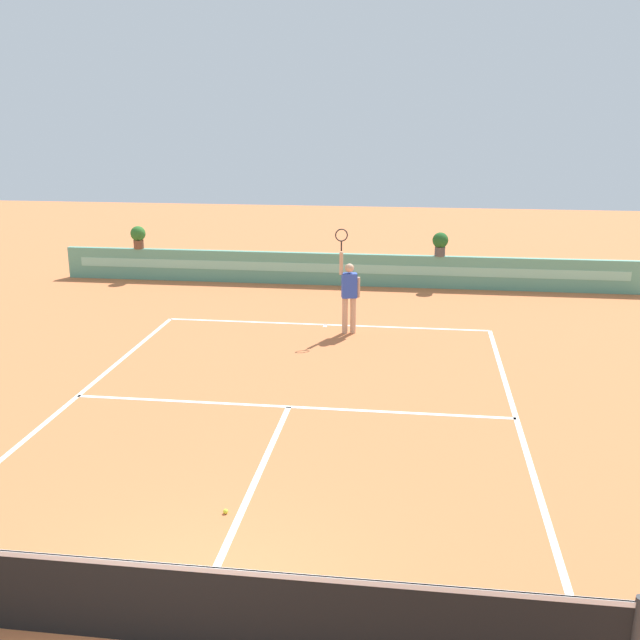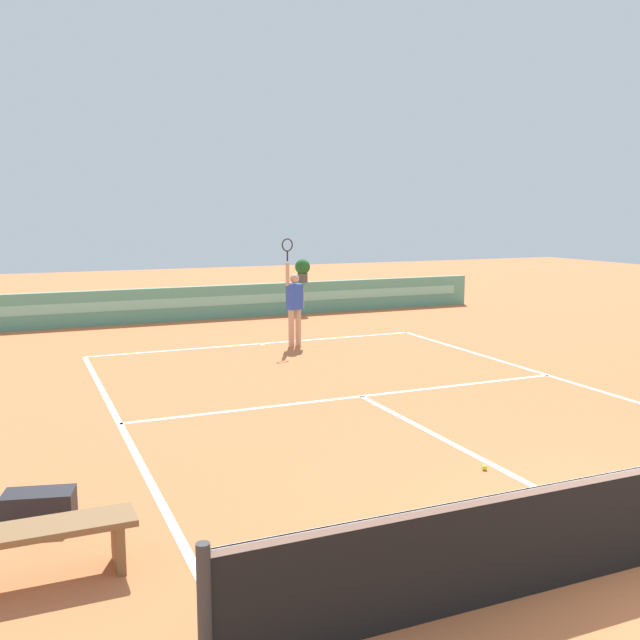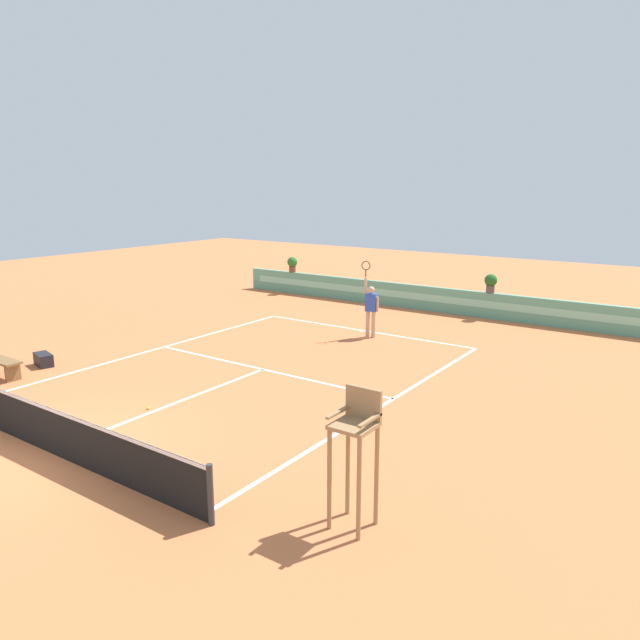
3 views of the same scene
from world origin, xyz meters
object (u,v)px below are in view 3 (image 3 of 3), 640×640
Objects in this scene: tennis_player at (371,307)px; potted_plant_far_left at (292,263)px; potted_plant_right at (491,282)px; gear_bag at (43,360)px; tennis_ball_near_baseline at (148,408)px; umpire_chair at (356,442)px.

tennis_player is 3.57× the size of potted_plant_far_left.
tennis_player reaches higher than potted_plant_far_left.
gear_bag is at bearing -121.95° from potted_plant_right.
tennis_player is (6.01, 8.16, 0.87)m from gear_bag.
gear_bag is 13.42m from potted_plant_far_left.
potted_plant_right is (8.29, 13.30, 1.23)m from gear_bag.
potted_plant_right is at bearing 58.05° from gear_bag.
gear_bag is 15.72m from potted_plant_right.
potted_plant_far_left is (-1.25, 13.30, 1.23)m from gear_bag.
tennis_player reaches higher than potted_plant_right.
potted_plant_far_left and potted_plant_right have the same top height.
potted_plant_right reaches higher than tennis_ball_near_baseline.
potted_plant_right is (3.14, 13.82, 1.38)m from tennis_ball_near_baseline.
potted_plant_far_left is at bearing 95.37° from gear_bag.
umpire_chair reaches higher than tennis_ball_near_baseline.
potted_plant_far_left is 1.00× the size of potted_plant_right.
umpire_chair is 31.47× the size of tennis_ball_near_baseline.
umpire_chair is at bearing -49.76° from potted_plant_far_left.
potted_plant_far_left is at bearing 144.69° from tennis_player.
tennis_player is at bearing 119.03° from umpire_chair.
potted_plant_far_left reaches higher than gear_bag.
potted_plant_far_left is at bearing 114.89° from tennis_ball_near_baseline.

